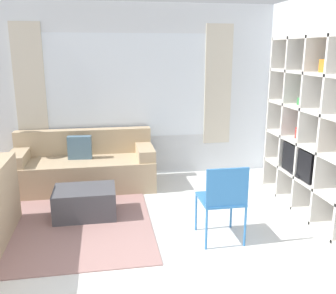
% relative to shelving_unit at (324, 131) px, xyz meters
% --- Properties ---
extents(wall_back, '(5.86, 0.11, 2.70)m').
position_rel_shelving_unit_xyz_m(wall_back, '(-2.17, 1.97, 0.28)').
color(wall_back, silver).
rests_on(wall_back, ground_plane).
extents(wall_right, '(0.07, 4.57, 2.70)m').
position_rel_shelving_unit_xyz_m(wall_right, '(0.19, 0.26, 0.27)').
color(wall_right, silver).
rests_on(wall_right, ground_plane).
extents(area_rug, '(2.39, 2.31, 0.01)m').
position_rel_shelving_unit_xyz_m(area_rug, '(-3.25, 0.35, -1.07)').
color(area_rug, gray).
rests_on(area_rug, ground_plane).
extents(shelving_unit, '(0.38, 2.26, 2.17)m').
position_rel_shelving_unit_xyz_m(shelving_unit, '(0.00, 0.00, 0.00)').
color(shelving_unit, '#515660').
rests_on(shelving_unit, ground_plane).
extents(couch_main, '(2.04, 0.83, 0.83)m').
position_rel_shelving_unit_xyz_m(couch_main, '(-2.87, 1.52, -0.77)').
color(couch_main, tan).
rests_on(couch_main, ground_plane).
extents(ottoman, '(0.74, 0.53, 0.36)m').
position_rel_shelving_unit_xyz_m(ottoman, '(-2.83, 0.46, -0.90)').
color(ottoman, '#47474C').
rests_on(ottoman, ground_plane).
extents(folding_chair, '(0.44, 0.46, 0.86)m').
position_rel_shelving_unit_xyz_m(folding_chair, '(-1.36, -0.44, -0.56)').
color(folding_chair, '#3375B7').
rests_on(folding_chair, ground_plane).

